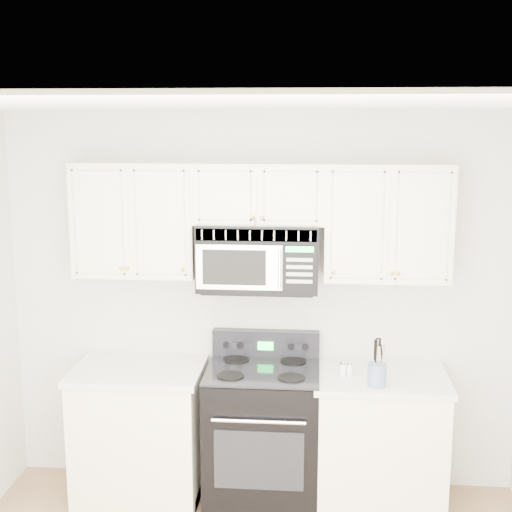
# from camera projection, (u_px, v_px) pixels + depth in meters

# --- Properties ---
(room) EXTENTS (3.51, 3.51, 2.61)m
(room) POSITION_uv_depth(u_px,v_px,m) (231.00, 402.00, 3.19)
(room) COLOR #92784C
(room) RESTS_ON ground
(base_cabinet_left) EXTENTS (0.86, 0.65, 0.92)m
(base_cabinet_left) POSITION_uv_depth(u_px,v_px,m) (141.00, 436.00, 4.83)
(base_cabinet_left) COLOR #F1EBCC
(base_cabinet_left) RESTS_ON ground
(base_cabinet_right) EXTENTS (0.86, 0.65, 0.92)m
(base_cabinet_right) POSITION_uv_depth(u_px,v_px,m) (378.00, 446.00, 4.70)
(base_cabinet_right) COLOR #F1EBCC
(base_cabinet_right) RESTS_ON ground
(range) EXTENTS (0.74, 0.67, 1.11)m
(range) POSITION_uv_depth(u_px,v_px,m) (263.00, 433.00, 4.75)
(range) COLOR black
(range) RESTS_ON ground
(upper_cabinets) EXTENTS (2.44, 0.37, 0.75)m
(upper_cabinets) POSITION_uv_depth(u_px,v_px,m) (260.00, 215.00, 4.62)
(upper_cabinets) COLOR #F1EBCC
(upper_cabinets) RESTS_ON ground
(microwave) EXTENTS (0.78, 0.44, 0.43)m
(microwave) POSITION_uv_depth(u_px,v_px,m) (258.00, 256.00, 4.64)
(microwave) COLOR black
(microwave) RESTS_ON ground
(utensil_crock) EXTENTS (0.12, 0.12, 0.31)m
(utensil_crock) POSITION_uv_depth(u_px,v_px,m) (377.00, 374.00, 4.39)
(utensil_crock) COLOR slate
(utensil_crock) RESTS_ON base_cabinet_right
(shaker_salt) EXTENTS (0.04, 0.04, 0.10)m
(shaker_salt) POSITION_uv_depth(u_px,v_px,m) (343.00, 369.00, 4.57)
(shaker_salt) COLOR silver
(shaker_salt) RESTS_ON base_cabinet_right
(shaker_pepper) EXTENTS (0.04, 0.04, 0.09)m
(shaker_pepper) POSITION_uv_depth(u_px,v_px,m) (350.00, 369.00, 4.57)
(shaker_pepper) COLOR silver
(shaker_pepper) RESTS_ON base_cabinet_right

